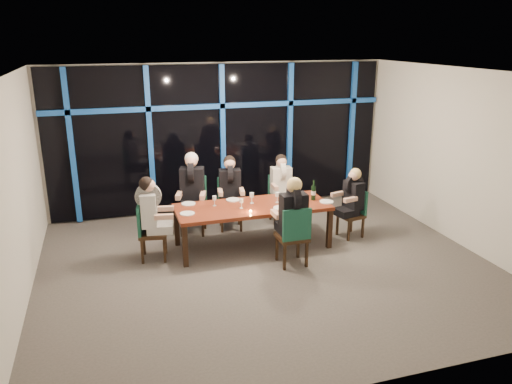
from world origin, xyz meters
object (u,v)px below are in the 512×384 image
diner_end_left (151,206)px  diner_end_right (352,193)px  chair_far_right (280,196)px  water_pitcher (296,198)px  chair_end_right (354,210)px  chair_far_mid (230,200)px  diner_far_mid (230,182)px  dining_table (253,209)px  chair_near_mid (294,233)px  diner_far_left (192,182)px  wine_bottle (313,192)px  diner_far_right (282,179)px  diner_near_mid (293,208)px  chair_end_left (148,228)px  chair_far_left (193,202)px

diner_end_left → diner_end_right: size_ratio=1.10×
chair_far_right → water_pitcher: 1.22m
chair_end_right → diner_end_left: (-3.58, 0.08, 0.42)m
chair_far_mid → chair_end_right: 2.31m
diner_far_mid → chair_far_mid: bearing=90.0°
dining_table → chair_end_right: (1.90, -0.07, -0.20)m
chair_far_mid → chair_near_mid: (0.54, -1.93, 0.02)m
chair_far_mid → diner_end_right: bearing=-20.2°
diner_far_left → diner_far_mid: diner_far_left is taller
wine_bottle → diner_far_mid: bearing=142.7°
chair_near_mid → diner_far_right: size_ratio=1.11×
diner_far_right → diner_near_mid: diner_near_mid is taller
dining_table → chair_end_left: bearing=179.3°
chair_near_mid → diner_far_left: diner_far_left is taller
chair_far_right → diner_end_left: (-2.56, -1.04, 0.40)m
chair_far_mid → chair_end_left: bearing=-139.6°
chair_far_left → wine_bottle: 2.22m
chair_far_mid → chair_far_left: bearing=-171.0°
chair_far_mid → chair_end_right: (2.04, -1.08, -0.05)m
chair_end_right → diner_far_mid: 2.32m
chair_far_mid → water_pitcher: 1.47m
diner_far_right → diner_end_left: 2.73m
diner_far_left → diner_end_right: bearing=-3.6°
diner_far_left → diner_far_right: size_ratio=1.13×
chair_far_mid → water_pitcher: bearing=-42.9°
chair_far_right → wine_bottle: 1.16m
chair_far_right → chair_near_mid: bearing=-100.0°
chair_far_left → chair_near_mid: size_ratio=1.04×
chair_end_left → chair_end_right: size_ratio=1.10×
dining_table → chair_end_right: size_ratio=3.00×
diner_end_left → diner_near_mid: diner_near_mid is taller
diner_far_mid → diner_end_left: 1.79m
diner_far_mid → diner_end_left: (-1.53, -0.92, -0.00)m
diner_far_mid → diner_near_mid: diner_near_mid is taller
chair_near_mid → diner_far_mid: (-0.55, 1.85, 0.36)m
chair_far_left → chair_near_mid: 2.30m
chair_far_mid → diner_far_left: diner_far_left is taller
diner_far_mid → chair_far_left: bearing=-177.7°
chair_end_left → diner_near_mid: bearing=-102.1°
dining_table → diner_end_right: diner_end_right is taller
chair_far_left → chair_end_left: (-0.93, -0.99, -0.05)m
chair_far_right → chair_far_left: bearing=-175.0°
chair_far_mid → diner_far_right: bearing=6.9°
chair_far_right → diner_far_mid: (-1.03, -0.12, 0.40)m
chair_far_right → chair_near_mid: size_ratio=0.93×
chair_far_right → dining_table: bearing=-126.2°
chair_end_left → diner_far_left: bearing=-35.2°
diner_far_mid → diner_near_mid: (0.55, -1.77, 0.03)m
chair_far_right → diner_far_left: bearing=-172.3°
chair_far_mid → wine_bottle: wine_bottle is taller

